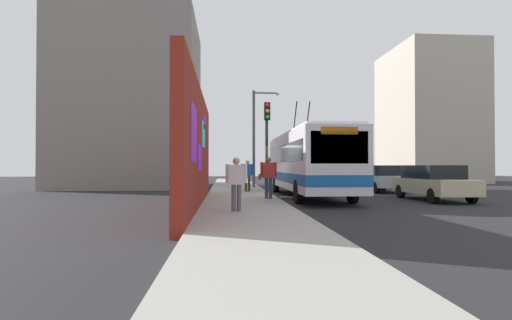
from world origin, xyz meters
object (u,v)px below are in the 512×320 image
(street_lamp, at_px, (257,131))
(parked_car_navy, at_px, (348,175))
(pedestrian_at_curb, at_px, (268,174))
(traffic_light, at_px, (267,133))
(parked_car_silver, at_px, (380,178))
(pedestrian_midblock, at_px, (248,173))
(city_bus, at_px, (307,161))
(parked_car_dark_gray, at_px, (328,174))
(pedestrian_near_wall, at_px, (236,180))
(parked_car_champagne, at_px, (433,182))

(street_lamp, bearing_deg, parked_car_navy, -64.66)
(pedestrian_at_curb, distance_m, traffic_light, 2.62)
(parked_car_silver, relative_size, parked_car_navy, 0.92)
(pedestrian_midblock, bearing_deg, traffic_light, -165.42)
(parked_car_silver, distance_m, parked_car_navy, 6.20)
(pedestrian_midblock, xyz_separation_m, street_lamp, (4.48, -0.87, 2.66))
(city_bus, relative_size, traffic_light, 2.58)
(parked_car_dark_gray, xyz_separation_m, pedestrian_midblock, (-13.82, 8.11, 0.34))
(pedestrian_near_wall, relative_size, traffic_light, 0.38)
(parked_car_silver, height_order, parked_car_navy, same)
(city_bus, bearing_deg, pedestrian_midblock, 55.71)
(city_bus, distance_m, parked_car_silver, 6.45)
(traffic_light, bearing_deg, parked_car_champagne, -102.02)
(parked_car_dark_gray, bearing_deg, traffic_light, 156.31)
(parked_car_dark_gray, distance_m, pedestrian_near_wall, 24.96)
(parked_car_champagne, distance_m, pedestrian_at_curb, 7.49)
(parked_car_silver, xyz_separation_m, street_lamp, (2.77, 7.24, 3.00))
(pedestrian_near_wall, bearing_deg, parked_car_silver, -38.80)
(pedestrian_midblock, height_order, traffic_light, traffic_light)
(parked_car_silver, relative_size, parked_car_dark_gray, 1.03)
(pedestrian_near_wall, xyz_separation_m, street_lamp, (13.95, -1.74, 2.70))
(street_lamp, bearing_deg, pedestrian_near_wall, 172.88)
(city_bus, bearing_deg, traffic_light, 113.77)
(parked_car_silver, distance_m, traffic_light, 8.99)
(pedestrian_near_wall, bearing_deg, pedestrian_midblock, -5.27)
(parked_car_navy, height_order, street_lamp, street_lamp)
(pedestrian_at_curb, bearing_deg, parked_car_silver, -49.29)
(parked_car_dark_gray, relative_size, pedestrian_near_wall, 2.61)
(parked_car_dark_gray, bearing_deg, city_bus, 161.79)
(parked_car_navy, bearing_deg, city_bus, 152.28)
(city_bus, relative_size, pedestrian_midblock, 6.61)
(traffic_light, relative_size, street_lamp, 0.70)
(pedestrian_near_wall, xyz_separation_m, traffic_light, (6.53, -1.64, 1.99))
(parked_car_dark_gray, relative_size, street_lamp, 0.68)
(city_bus, height_order, street_lamp, street_lamp)
(parked_car_silver, relative_size, pedestrian_near_wall, 2.69)
(parked_car_champagne, bearing_deg, city_bus, 64.22)
(parked_car_dark_gray, xyz_separation_m, pedestrian_near_wall, (-23.29, 8.99, 0.30))
(pedestrian_at_curb, bearing_deg, traffic_light, -4.19)
(pedestrian_at_curb, distance_m, pedestrian_near_wall, 4.97)
(city_bus, distance_m, parked_car_dark_gray, 16.67)
(parked_car_navy, xyz_separation_m, pedestrian_near_wall, (-17.38, 8.99, 0.29))
(parked_car_dark_gray, xyz_separation_m, traffic_light, (-16.75, 7.35, 2.29))
(parked_car_champagne, relative_size, pedestrian_near_wall, 2.78)
(parked_car_silver, distance_m, pedestrian_near_wall, 14.35)
(parked_car_champagne, bearing_deg, parked_car_navy, 0.00)
(pedestrian_midblock, relative_size, street_lamp, 0.27)
(parked_car_dark_gray, bearing_deg, pedestrian_at_curb, 158.03)
(pedestrian_at_curb, xyz_separation_m, street_lamp, (9.21, -0.24, 2.62))
(street_lamp, bearing_deg, traffic_light, 179.19)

